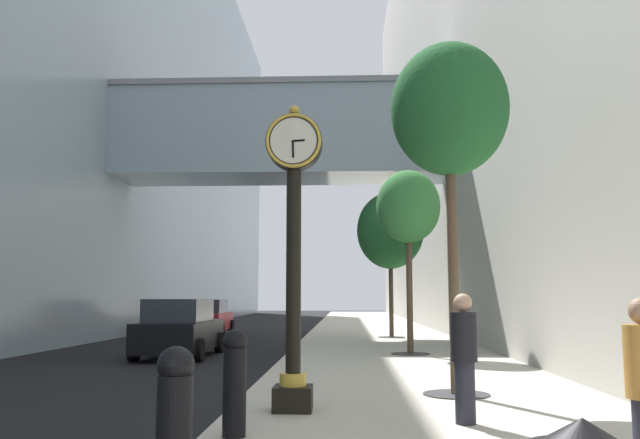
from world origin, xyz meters
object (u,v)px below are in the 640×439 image
Objects in this scene: bollard_second at (235,380)px; street_tree_near at (449,112)px; car_red_mid at (207,317)px; bollard_nearest at (174,425)px; car_black_near at (180,329)px; street_tree_mid_near at (408,208)px; street_tree_mid_far at (390,231)px; pedestrian_by_clock at (464,354)px; street_clock at (294,239)px.

bollard_second is 6.20m from street_tree_near.
street_tree_near is 1.33× the size of car_red_mid.
bollard_second is at bearing 90.00° from bollard_nearest.
bollard_nearest is 25.76m from car_red_mid.
car_black_near reaches higher than car_red_mid.
street_tree_mid_far is at bearing 90.00° from street_tree_mid_near.
car_red_mid is (-8.05, 21.68, -0.22)m from pedestrian_by_clock.
pedestrian_by_clock is at bearing -91.68° from street_tree_mid_near.
street_tree_mid_far reaches higher than street_tree_mid_near.
bollard_nearest is at bearing -78.30° from car_red_mid.
pedestrian_by_clock is (2.28, -0.84, -1.58)m from street_clock.
bollard_second is 23.16m from car_red_mid.
car_black_near is at bearing -132.54° from street_tree_mid_far.
pedestrian_by_clock reaches higher than bollard_nearest.
street_tree_mid_near is 0.90× the size of street_tree_mid_far.
street_clock is at bearing -66.71° from car_black_near.
street_clock is 2.90m from pedestrian_by_clock.
bollard_nearest is at bearing -128.61° from pedestrian_by_clock.
street_tree_near reaches higher than street_tree_mid_far.
bollard_nearest is 4.54m from pedestrian_by_clock.
bollard_second is at bearing -105.87° from street_tree_mid_near.
street_tree_near reaches higher than car_red_mid.
car_red_mid is at bearing 101.70° from bollard_nearest.
street_tree_mid_near is 1.17× the size of car_red_mid.
bollard_nearest is at bearing -102.89° from street_tree_mid_near.
car_red_mid is at bearing 125.79° from street_tree_mid_near.
street_clock reaches higher than car_black_near.
car_red_mid is at bearing 105.46° from street_clock.
bollard_second is 11.96m from street_tree_mid_near.
street_tree_mid_near reaches higher than bollard_nearest.
car_black_near reaches higher than bollard_second.
bollard_nearest is 14.44m from street_tree_mid_near.
car_red_mid is (-5.22, 25.22, 0.01)m from bollard_nearest.
street_clock is 0.74× the size of street_tree_near.
street_tree_mid_far is at bearing 89.04° from pedestrian_by_clock.
bollard_second is at bearing -162.70° from pedestrian_by_clock.
bollard_second is 0.29× the size of car_black_near.
bollard_second is (0.00, 2.66, 0.00)m from bollard_nearest.
bollard_second is 0.27× the size of car_red_mid.
pedestrian_by_clock is at bearing 51.39° from bollard_nearest.
street_clock reaches higher than bollard_second.
bollard_nearest is 0.29× the size of car_black_near.
bollard_nearest is 2.66m from bollard_second.
street_tree_near is 7.66m from street_tree_mid_near.
bollard_nearest is 14.42m from car_black_near.
car_black_near reaches higher than bollard_nearest.
street_tree_mid_near is (3.12, 13.65, 3.53)m from bollard_nearest.
car_red_mid is at bearing 154.71° from street_tree_mid_far.
street_clock is at bearing -105.56° from street_tree_mid_near.
street_tree_mid_far reaches higher than car_black_near.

